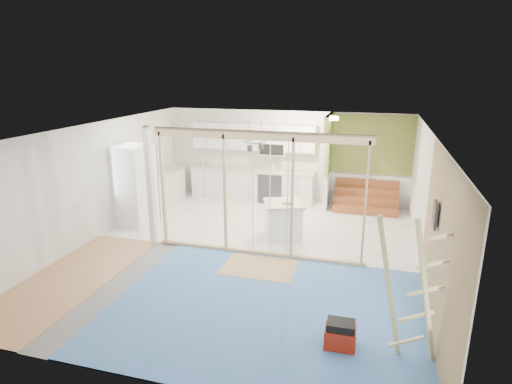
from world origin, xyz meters
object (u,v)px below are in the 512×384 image
(island, at_px, (283,220))
(toolbox, at_px, (340,335))
(ladder, at_px, (412,290))
(fridge, at_px, (133,186))

(island, xyz_separation_m, toolbox, (1.63, -3.76, -0.22))
(island, xyz_separation_m, ladder, (2.48, -3.78, 0.61))
(fridge, distance_m, island, 3.77)
(toolbox, bearing_deg, ladder, -2.46)
(toolbox, bearing_deg, island, 112.14)
(toolbox, xyz_separation_m, ladder, (0.86, -0.02, 0.83))
(island, bearing_deg, toolbox, -87.31)
(fridge, height_order, ladder, ladder)
(fridge, relative_size, toolbox, 4.59)
(fridge, xyz_separation_m, island, (3.72, 0.16, -0.58))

